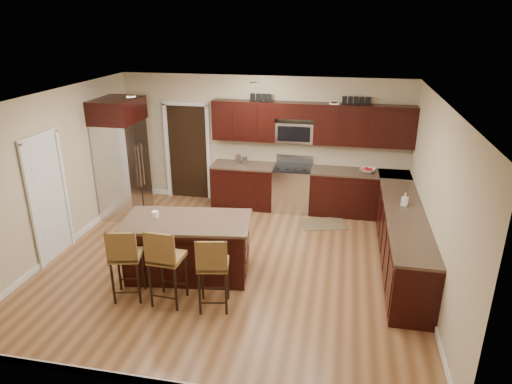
% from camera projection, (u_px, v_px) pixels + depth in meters
% --- Properties ---
extents(floor, '(6.00, 6.00, 0.00)m').
position_uv_depth(floor, '(232.00, 264.00, 7.49)').
color(floor, '#8F5F38').
rests_on(floor, ground).
extents(ceiling, '(6.00, 6.00, 0.00)m').
position_uv_depth(ceiling, '(228.00, 98.00, 6.52)').
color(ceiling, silver).
rests_on(ceiling, wall_back).
extents(wall_back, '(6.00, 0.00, 6.00)m').
position_uv_depth(wall_back, '(263.00, 142.00, 9.52)').
color(wall_back, '#C6B38F').
rests_on(wall_back, floor).
extents(wall_left, '(0.00, 5.50, 5.50)m').
position_uv_depth(wall_left, '(55.00, 174.00, 7.55)').
color(wall_left, '#C6B38F').
rests_on(wall_left, floor).
extents(wall_right, '(0.00, 5.50, 5.50)m').
position_uv_depth(wall_right, '(436.00, 201.00, 6.46)').
color(wall_right, '#C6B38F').
rests_on(wall_right, floor).
extents(base_cabinets, '(4.02, 3.96, 0.92)m').
position_uv_depth(base_cabinets, '(352.00, 212.00, 8.30)').
color(base_cabinets, black).
rests_on(base_cabinets, floor).
extents(upper_cabinets, '(4.00, 0.33, 0.80)m').
position_uv_depth(upper_cabinets, '(313.00, 122.00, 9.00)').
color(upper_cabinets, black).
rests_on(upper_cabinets, wall_back).
extents(range, '(0.76, 0.64, 1.11)m').
position_uv_depth(range, '(292.00, 188.00, 9.44)').
color(range, silver).
rests_on(range, floor).
extents(microwave, '(0.76, 0.31, 0.40)m').
position_uv_depth(microwave, '(295.00, 132.00, 9.17)').
color(microwave, silver).
rests_on(microwave, upper_cabinets).
extents(doorway, '(0.85, 0.03, 2.06)m').
position_uv_depth(doorway, '(188.00, 152.00, 9.92)').
color(doorway, black).
rests_on(doorway, floor).
extents(pantry_door, '(0.03, 0.80, 2.04)m').
position_uv_depth(pantry_door, '(48.00, 199.00, 7.39)').
color(pantry_door, white).
rests_on(pantry_door, floor).
extents(letter_decor, '(2.20, 0.03, 0.15)m').
position_uv_depth(letter_decor, '(307.00, 99.00, 8.87)').
color(letter_decor, black).
rests_on(letter_decor, upper_cabinets).
extents(island, '(2.03, 1.25, 0.92)m').
position_uv_depth(island, '(188.00, 249.00, 7.06)').
color(island, black).
rests_on(island, floor).
extents(stool_left, '(0.50, 0.50, 1.11)m').
position_uv_depth(stool_left, '(125.00, 256.00, 6.31)').
color(stool_left, brown).
rests_on(stool_left, floor).
extents(stool_mid, '(0.45, 0.45, 1.16)m').
position_uv_depth(stool_mid, '(165.00, 259.00, 6.18)').
color(stool_mid, brown).
rests_on(stool_mid, floor).
extents(stool_right, '(0.49, 0.49, 1.11)m').
position_uv_depth(stool_right, '(213.00, 265.00, 6.08)').
color(stool_right, brown).
rests_on(stool_right, floor).
extents(refrigerator, '(0.79, 1.01, 2.35)m').
position_uv_depth(refrigerator, '(122.00, 157.00, 9.01)').
color(refrigerator, silver).
rests_on(refrigerator, floor).
extents(floor_mat, '(0.99, 0.79, 0.01)m').
position_uv_depth(floor_mat, '(323.00, 224.00, 8.91)').
color(floor_mat, brown).
rests_on(floor_mat, floor).
extents(fruit_bowl, '(0.35, 0.35, 0.08)m').
position_uv_depth(fruit_bowl, '(367.00, 170.00, 8.99)').
color(fruit_bowl, silver).
rests_on(fruit_bowl, base_cabinets).
extents(soap_bottle, '(0.13, 0.13, 0.21)m').
position_uv_depth(soap_bottle, '(405.00, 199.00, 7.38)').
color(soap_bottle, '#B2B2B2').
rests_on(soap_bottle, base_cabinets).
extents(canister_tall, '(0.12, 0.12, 0.21)m').
position_uv_depth(canister_tall, '(238.00, 160.00, 9.45)').
color(canister_tall, silver).
rests_on(canister_tall, base_cabinets).
extents(canister_short, '(0.11, 0.11, 0.17)m').
position_uv_depth(canister_short, '(245.00, 161.00, 9.43)').
color(canister_short, silver).
rests_on(canister_short, base_cabinets).
extents(island_jar, '(0.10, 0.10, 0.10)m').
position_uv_depth(island_jar, '(155.00, 214.00, 6.96)').
color(island_jar, white).
rests_on(island_jar, island).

